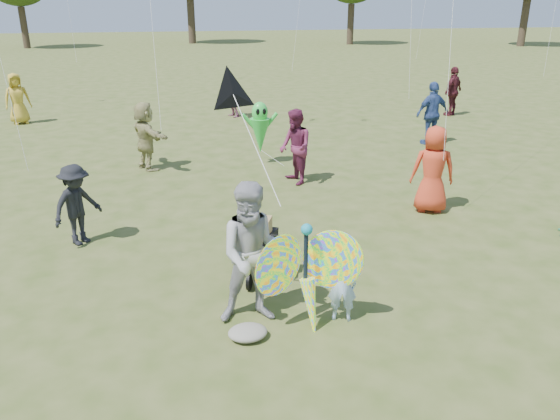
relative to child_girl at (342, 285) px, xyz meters
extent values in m
plane|color=#51592B|center=(-0.33, 0.18, -0.56)|extent=(160.00, 160.00, 0.00)
imported|color=#9EBBDF|center=(0.00, 0.00, 0.00)|extent=(0.47, 0.38, 1.13)
imported|color=#9E9CA2|center=(-1.20, 0.28, 0.47)|extent=(1.08, 0.88, 2.07)
ellipsoid|color=gray|center=(-1.39, -0.18, -0.48)|extent=(0.54, 0.44, 0.17)
imported|color=red|center=(3.27, 3.74, 0.37)|extent=(1.06, 0.85, 1.88)
imported|color=black|center=(-3.96, 3.59, 0.21)|extent=(1.12, 1.10, 1.54)
imported|color=#2F4783|center=(6.04, 9.21, 0.42)|extent=(1.22, 0.68, 1.97)
imported|color=tan|center=(-2.75, 8.30, 0.35)|extent=(1.22, 1.77, 1.83)
imported|color=#662241|center=(0.87, 6.25, 0.36)|extent=(0.84, 1.00, 1.86)
imported|color=gold|center=(-7.41, 15.35, 0.36)|extent=(1.06, 0.88, 1.85)
imported|color=#4A1820|center=(9.05, 13.34, 0.39)|extent=(1.19, 0.99, 1.90)
imported|color=#A25C78|center=(0.54, 14.99, 0.16)|extent=(0.87, 1.42, 1.46)
cube|color=black|center=(-0.90, 1.49, -0.01)|extent=(0.76, 0.97, 0.71)
cube|color=black|center=(-0.90, 1.49, -0.34)|extent=(0.65, 0.79, 0.10)
ellipsoid|color=black|center=(-0.90, 1.74, 0.32)|extent=(0.51, 0.45, 0.33)
cylinder|color=black|center=(-1.14, 1.14, -0.41)|extent=(0.16, 0.30, 0.30)
cylinder|color=black|center=(-0.66, 1.14, -0.41)|extent=(0.16, 0.30, 0.30)
cylinder|color=black|center=(-0.90, 1.94, -0.45)|extent=(0.13, 0.22, 0.22)
cylinder|color=black|center=(-0.90, 1.01, 0.42)|extent=(0.42, 0.20, 0.03)
cube|color=#A78650|center=(-0.90, 1.44, 0.40)|extent=(0.42, 0.39, 0.26)
ellipsoid|color=#DB224E|center=(-0.91, 0.00, 0.39)|extent=(0.98, 0.71, 1.24)
ellipsoid|color=#DB224E|center=(-0.15, 0.00, 0.39)|extent=(0.98, 0.71, 1.24)
cylinder|color=black|center=(-0.53, 0.02, 0.34)|extent=(0.06, 0.06, 1.00)
cone|color=#DB224E|center=(-0.48, -0.15, -0.26)|extent=(0.36, 0.49, 0.93)
sphere|color=teal|center=(-0.53, 0.00, 0.89)|extent=(0.16, 0.16, 0.16)
cone|color=black|center=(-1.24, 1.73, 2.44)|extent=(0.89, 0.62, 0.81)
cylinder|color=silver|center=(-1.02, 1.05, 1.77)|extent=(0.45, 1.36, 1.35)
cone|color=green|center=(0.34, 8.16, 0.24)|extent=(0.56, 0.56, 0.95)
ellipsoid|color=green|center=(0.34, 8.16, 0.89)|extent=(0.44, 0.39, 0.57)
ellipsoid|color=black|center=(0.25, 7.98, 0.94)|extent=(0.10, 0.05, 0.17)
ellipsoid|color=black|center=(0.43, 7.98, 0.94)|extent=(0.10, 0.05, 0.17)
cylinder|color=green|center=(0.04, 8.16, 0.64)|extent=(0.43, 0.10, 0.49)
cylinder|color=green|center=(0.64, 8.16, 0.64)|extent=(0.43, 0.10, 0.49)
cylinder|color=silver|center=(0.64, 7.96, -0.36)|extent=(0.61, 0.41, 0.41)
cylinder|color=#3A2D21|center=(-14.33, 52.18, 1.33)|extent=(0.63, 0.63, 3.78)
cylinder|color=#3A2D21|center=(1.67, 55.18, 1.75)|extent=(0.77, 0.77, 4.62)
cylinder|color=#3A2D21|center=(17.67, 50.18, 1.43)|extent=(0.66, 0.67, 3.99)
cylinder|color=#3A2D21|center=(33.67, 44.18, 1.64)|extent=(0.73, 0.73, 4.41)
camera|label=1|loc=(-2.32, -6.44, 3.74)|focal=35.00mm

